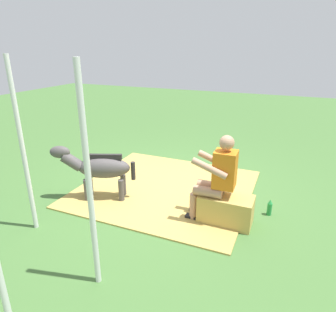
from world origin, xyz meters
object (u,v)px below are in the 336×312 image
(hay_bale, at_px, (226,209))
(pony_standing, at_px, (98,168))
(soda_bottle, at_px, (270,208))
(person_seated, at_px, (217,176))
(tent_pole_right, at_px, (23,149))
(tent_pole_left, at_px, (89,184))

(hay_bale, height_order, pony_standing, pony_standing)
(soda_bottle, bearing_deg, person_seated, 31.90)
(person_seated, xyz_separation_m, tent_pole_right, (2.24, 1.16, 0.45))
(hay_bale, relative_size, person_seated, 0.58)
(person_seated, height_order, tent_pole_left, tent_pole_left)
(soda_bottle, distance_m, tent_pole_left, 2.83)
(hay_bale, xyz_separation_m, soda_bottle, (-0.57, -0.45, -0.08))
(soda_bottle, relative_size, tent_pole_right, 0.11)
(soda_bottle, distance_m, tent_pole_right, 3.53)
(person_seated, bearing_deg, pony_standing, 3.04)
(pony_standing, xyz_separation_m, tent_pole_right, (0.34, 1.06, 0.61))
(person_seated, bearing_deg, hay_bale, -178.73)
(hay_bale, bearing_deg, tent_pole_left, 59.41)
(soda_bottle, bearing_deg, hay_bale, 38.36)
(soda_bottle, xyz_separation_m, tent_pole_left, (1.56, 2.13, 1.03))
(hay_bale, bearing_deg, person_seated, 1.27)
(pony_standing, bearing_deg, tent_pole_left, 124.21)
(soda_bottle, height_order, tent_pole_left, tent_pole_left)
(soda_bottle, bearing_deg, tent_pole_right, 28.55)
(person_seated, relative_size, tent_pole_left, 0.56)
(soda_bottle, bearing_deg, pony_standing, 11.86)
(person_seated, height_order, pony_standing, person_seated)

